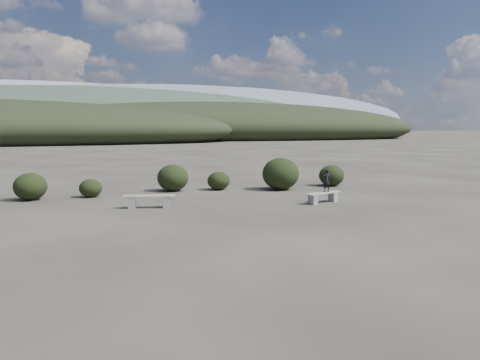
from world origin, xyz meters
name	(u,v)px	position (x,y,z in m)	size (l,w,h in m)	color
ground	(263,230)	(0.00, 0.00, 0.00)	(1200.00, 1200.00, 0.00)	#2B2721
bench_left	(149,200)	(-2.52, 5.04, 0.29)	(1.97, 0.86, 0.48)	gray
bench_right	(323,197)	(4.21, 3.87, 0.26)	(1.74, 0.83, 0.43)	gray
seated_person	(326,181)	(4.37, 3.92, 0.89)	(0.34, 0.22, 0.93)	black
shrub_a	(91,188)	(-4.47, 8.67, 0.40)	(0.97, 0.97, 0.80)	black
shrub_b	(173,178)	(-0.71, 9.46, 0.63)	(1.48, 1.48, 1.27)	black
shrub_c	(219,181)	(1.48, 9.15, 0.44)	(1.10, 1.10, 0.88)	black
shrub_d	(281,174)	(4.32, 8.17, 0.78)	(1.78, 1.78, 1.56)	black
shrub_e	(332,176)	(7.44, 8.65, 0.54)	(1.30, 1.30, 1.08)	black
shrub_f	(30,187)	(-6.86, 8.68, 0.57)	(1.34, 1.34, 1.13)	black
mountain_ridges	(66,117)	(-7.48, 339.06, 10.84)	(500.00, 400.00, 56.00)	black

